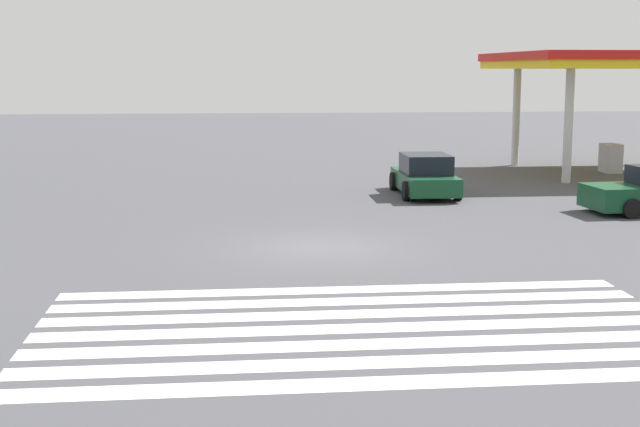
# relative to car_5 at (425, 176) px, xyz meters

# --- Properties ---
(ground_plane) EXTENTS (146.78, 146.78, 0.00)m
(ground_plane) POSITION_rel_car_5_xyz_m (-4.86, -9.40, -0.71)
(ground_plane) COLOR #47474C
(crosswalk_markings) EXTENTS (11.77, 6.30, 0.01)m
(crosswalk_markings) POSITION_rel_car_5_xyz_m (-4.86, -16.84, -0.71)
(crosswalk_markings) COLOR silver
(crosswalk_markings) RESTS_ON ground_plane
(car_5) EXTENTS (2.17, 4.61, 1.54)m
(car_5) POSITION_rel_car_5_xyz_m (0.00, 0.00, 0.00)
(car_5) COLOR #144728
(car_5) RESTS_ON ground_plane
(gas_station_canopy) EXTENTS (9.81, 9.81, 5.37)m
(gas_station_canopy) POSITION_rel_car_5_xyz_m (9.99, 6.45, 4.15)
(gas_station_canopy) COLOR yellow
(gas_station_canopy) RESTS_ON ground_plane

